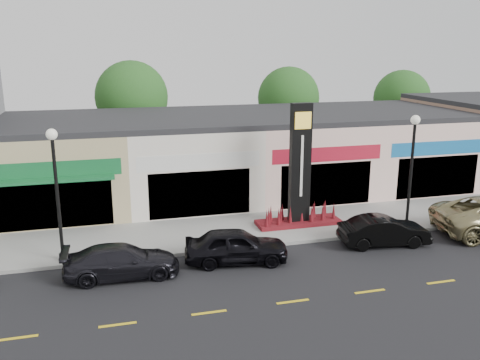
{
  "coord_description": "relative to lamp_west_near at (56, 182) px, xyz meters",
  "views": [
    {
      "loc": [
        -5.96,
        -18.15,
        8.61
      ],
      "look_at": [
        -0.06,
        4.0,
        2.67
      ],
      "focal_mm": 38.0,
      "sensor_mm": 36.0,
      "label": 1
    }
  ],
  "objects": [
    {
      "name": "shop_pink_e",
      "position": [
        20.5,
        8.97,
        -1.08
      ],
      "size": [
        7.0,
        10.01,
        4.8
      ],
      "color": "beige",
      "rests_on": "ground"
    },
    {
      "name": "tree_rear_mid",
      "position": [
        16.0,
        17.0,
        1.41
      ],
      "size": [
        4.8,
        4.8,
        7.29
      ],
      "color": "#382619",
      "rests_on": "ground"
    },
    {
      "name": "lamp_east_near",
      "position": [
        16.0,
        0.0,
        0.0
      ],
      "size": [
        0.44,
        0.44,
        5.47
      ],
      "color": "black",
      "rests_on": "sidewalk"
    },
    {
      "name": "shop_cream",
      "position": [
        6.5,
        8.97,
        -1.08
      ],
      "size": [
        7.0,
        10.01,
        4.8
      ],
      "color": "white",
      "rests_on": "ground"
    },
    {
      "name": "ground",
      "position": [
        8.0,
        -2.5,
        -3.48
      ],
      "size": [
        120.0,
        120.0,
        0.0
      ],
      "primitive_type": "plane",
      "color": "black",
      "rests_on": "ground"
    },
    {
      "name": "shop_beige",
      "position": [
        -0.5,
        8.96,
        -1.08
      ],
      "size": [
        7.0,
        10.85,
        4.8
      ],
      "color": "tan",
      "rests_on": "ground"
    },
    {
      "name": "car_dark_sedan",
      "position": [
        2.3,
        -1.88,
        -2.84
      ],
      "size": [
        1.91,
        4.46,
        1.28
      ],
      "primitive_type": "imported",
      "rotation": [
        0.0,
        0.0,
        1.55
      ],
      "color": "black",
      "rests_on": "ground"
    },
    {
      "name": "shop_pink_w",
      "position": [
        13.5,
        8.97,
        -1.08
      ],
      "size": [
        7.0,
        10.01,
        4.8
      ],
      "color": "beige",
      "rests_on": "ground"
    },
    {
      "name": "sidewalk",
      "position": [
        8.0,
        1.85,
        -3.4
      ],
      "size": [
        52.0,
        4.3,
        0.15
      ],
      "primitive_type": "cube",
      "color": "gray",
      "rests_on": "ground"
    },
    {
      "name": "tree_rear_east",
      "position": [
        26.0,
        17.0,
        1.15
      ],
      "size": [
        4.6,
        4.6,
        6.94
      ],
      "color": "#382619",
      "rests_on": "ground"
    },
    {
      "name": "car_black_conv",
      "position": [
        13.84,
        -1.54,
        -2.81
      ],
      "size": [
        1.86,
        4.16,
        1.33
      ],
      "primitive_type": "imported",
      "rotation": [
        0.0,
        0.0,
        1.46
      ],
      "color": "black",
      "rests_on": "ground"
    },
    {
      "name": "curb",
      "position": [
        8.0,
        -0.4,
        -3.4
      ],
      "size": [
        52.0,
        0.2,
        0.15
      ],
      "primitive_type": "cube",
      "color": "gray",
      "rests_on": "ground"
    },
    {
      "name": "car_black_sedan",
      "position": [
        6.93,
        -1.69,
        -2.75
      ],
      "size": [
        2.35,
        4.47,
        1.45
      ],
      "primitive_type": "imported",
      "rotation": [
        0.0,
        0.0,
        1.42
      ],
      "color": "black",
      "rests_on": "ground"
    },
    {
      "name": "pylon_sign",
      "position": [
        11.0,
        1.7,
        -1.2
      ],
      "size": [
        4.2,
        1.3,
        6.0
      ],
      "color": "#5F1110",
      "rests_on": "sidewalk"
    },
    {
      "name": "lamp_west_near",
      "position": [
        0.0,
        0.0,
        0.0
      ],
      "size": [
        0.44,
        0.44,
        5.47
      ],
      "color": "black",
      "rests_on": "sidewalk"
    },
    {
      "name": "tree_rear_west",
      "position": [
        4.0,
        17.0,
        1.74
      ],
      "size": [
        5.2,
        5.2,
        7.83
      ],
      "color": "#382619",
      "rests_on": "ground"
    }
  ]
}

